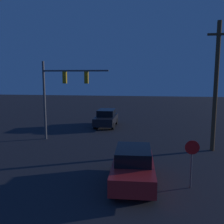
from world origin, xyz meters
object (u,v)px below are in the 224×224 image
(car_near, at_px, (133,166))
(traffic_signal_mast, at_px, (60,88))
(utility_pole, at_px, (216,86))
(car_far, at_px, (106,118))
(stop_sign, at_px, (192,156))

(car_near, height_order, traffic_signal_mast, traffic_signal_mast)
(utility_pole, bearing_deg, car_near, -130.08)
(car_near, xyz_separation_m, car_far, (-3.38, 13.00, 0.00))
(car_near, xyz_separation_m, stop_sign, (2.59, -0.12, 0.66))
(utility_pole, bearing_deg, stop_sign, -111.78)
(car_far, height_order, stop_sign, stop_sign)
(car_near, relative_size, stop_sign, 1.97)
(traffic_signal_mast, distance_m, utility_pole, 11.16)
(traffic_signal_mast, relative_size, utility_pole, 0.72)
(car_near, bearing_deg, stop_sign, 175.35)
(car_far, relative_size, stop_sign, 1.94)
(stop_sign, bearing_deg, utility_pole, 68.22)
(car_near, bearing_deg, car_far, -77.55)
(car_far, bearing_deg, traffic_signal_mast, 64.86)
(car_far, bearing_deg, utility_pole, 140.42)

